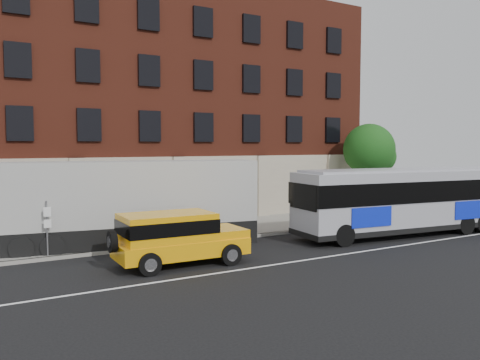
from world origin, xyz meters
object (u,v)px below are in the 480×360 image
shipping_container (128,205)px  street_tree (370,151)px  yellow_suv (175,235)px  city_bus (407,198)px  sign_pole (47,226)px

shipping_container → street_tree: bearing=7.9°
street_tree → yellow_suv: size_ratio=1.10×
street_tree → city_bus: street_tree is taller
sign_pole → street_tree: bearing=8.6°
sign_pole → yellow_suv: 5.61m
city_bus → yellow_suv: size_ratio=2.36×
sign_pole → street_tree: (22.04, 3.34, 2.96)m
city_bus → shipping_container: shipping_container is taller
street_tree → shipping_container: 18.62m
yellow_suv → shipping_container: (-0.49, 4.47, 0.80)m
street_tree → sign_pole: bearing=-171.4°
yellow_suv → shipping_container: bearing=96.2°
city_bus → street_tree: bearing=58.6°
sign_pole → city_bus: (17.73, -3.72, 0.53)m
sign_pole → shipping_container: size_ratio=0.20×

